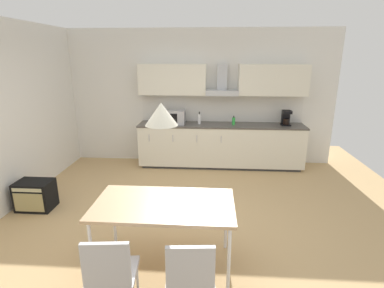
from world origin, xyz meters
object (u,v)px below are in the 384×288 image
coffee_maker (286,118)px  pendant_lamp (161,114)px  bottle_green (234,121)px  dining_table (164,207)px  chair_near_left (110,271)px  guitar_amp (35,195)px  bottle_white (199,119)px  microwave (173,117)px  chair_near_right (190,275)px

coffee_maker → pendant_lamp: pendant_lamp is taller
bottle_green → dining_table: bottle_green is taller
chair_near_left → guitar_amp: chair_near_left is taller
bottle_white → guitar_amp: bearing=-139.1°
coffee_maker → dining_table: 3.78m
guitar_amp → chair_near_left: bearing=-46.3°
dining_table → pendant_lamp: size_ratio=4.61×
microwave → guitar_amp: microwave is taller
coffee_maker → dining_table: coffee_maker is taller
coffee_maker → chair_near_left: (-2.29, -4.00, -0.51)m
dining_table → chair_near_right: chair_near_right is taller
microwave → chair_near_left: bearing=-90.2°
chair_near_right → chair_near_left: bearing=180.0°
bottle_green → dining_table: 3.30m
guitar_amp → dining_table: bearing=-27.6°
coffee_maker → chair_near_left: 4.64m
guitar_amp → microwave: bearing=48.1°
dining_table → chair_near_right: size_ratio=1.70×
dining_table → microwave: bearing=95.6°
coffee_maker → bottle_green: coffee_maker is taller
guitar_amp → chair_near_right: bearing=-37.5°
microwave → coffee_maker: (2.28, 0.03, 0.01)m
chair_near_right → dining_table: bearing=113.2°
chair_near_left → pendant_lamp: pendant_lamp is taller
chair_near_right → microwave: bearing=99.3°
dining_table → pendant_lamp: pendant_lamp is taller
coffee_maker → bottle_white: size_ratio=1.19×
dining_table → chair_near_right: bearing=-66.8°
chair_near_right → guitar_amp: bearing=142.5°
bottle_white → chair_near_right: 4.01m
coffee_maker → bottle_white: coffee_maker is taller
bottle_green → chair_near_right: bearing=-98.4°
microwave → guitar_amp: bearing=-131.9°
microwave → coffee_maker: bearing=0.7°
microwave → chair_near_right: size_ratio=0.55×
dining_table → bottle_white: bearing=85.9°
microwave → pendant_lamp: (0.31, -3.18, 0.67)m
microwave → pendant_lamp: bearing=-84.4°
coffee_maker → guitar_amp: 4.69m
chair_near_right → pendant_lamp: 1.45m
microwave → dining_table: 3.21m
chair_near_right → guitar_amp: (-2.49, 1.92, -0.31)m
coffee_maker → chair_near_right: size_ratio=0.34×
bottle_white → pendant_lamp: bearing=-94.1°
chair_near_left → guitar_amp: 2.67m
bottle_green → bottle_white: bearing=177.3°
chair_near_left → guitar_amp: size_ratio=1.67×
bottle_white → bottle_green: bearing=-2.7°
dining_table → guitar_amp: bearing=152.4°
bottle_green → pendant_lamp: pendant_lamp is taller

